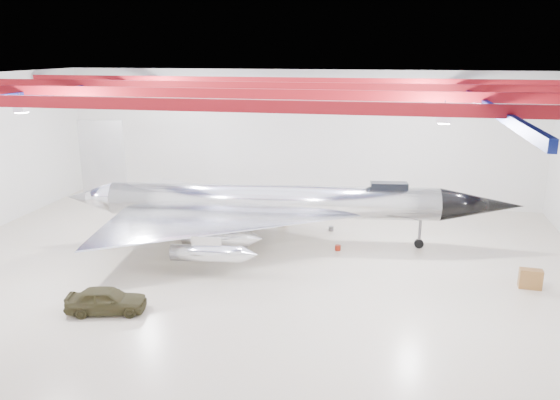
# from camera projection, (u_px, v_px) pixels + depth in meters

# --- Properties ---
(floor) EXTENTS (40.00, 40.00, 0.00)m
(floor) POSITION_uv_depth(u_px,v_px,m) (252.00, 264.00, 33.07)
(floor) COLOR beige
(floor) RESTS_ON ground
(wall_back) EXTENTS (40.00, 0.00, 40.00)m
(wall_back) POSITION_uv_depth(u_px,v_px,m) (295.00, 137.00, 45.77)
(wall_back) COLOR silver
(wall_back) RESTS_ON floor
(ceiling) EXTENTS (40.00, 40.00, 0.00)m
(ceiling) POSITION_uv_depth(u_px,v_px,m) (249.00, 78.00, 30.15)
(ceiling) COLOR #0A0F38
(ceiling) RESTS_ON wall_back
(ceiling_structure) EXTENTS (39.50, 29.50, 1.08)m
(ceiling_structure) POSITION_uv_depth(u_px,v_px,m) (249.00, 91.00, 30.33)
(ceiling_structure) COLOR maroon
(ceiling_structure) RESTS_ON ceiling
(jet_aircraft) EXTENTS (29.88, 19.06, 8.16)m
(jet_aircraft) POSITION_uv_depth(u_px,v_px,m) (272.00, 206.00, 35.71)
(jet_aircraft) COLOR silver
(jet_aircraft) RESTS_ON floor
(jeep) EXTENTS (4.14, 2.45, 1.32)m
(jeep) POSITION_uv_depth(u_px,v_px,m) (106.00, 300.00, 26.79)
(jeep) COLOR #35311A
(jeep) RESTS_ON floor
(desk) EXTENTS (1.21, 0.66, 1.08)m
(desk) POSITION_uv_depth(u_px,v_px,m) (530.00, 279.00, 29.56)
(desk) COLOR brown
(desk) RESTS_ON floor
(crate_ply) EXTENTS (0.62, 0.56, 0.36)m
(crate_ply) POSITION_uv_depth(u_px,v_px,m) (182.00, 233.00, 38.00)
(crate_ply) COLOR olive
(crate_ply) RESTS_ON floor
(engine_drum) EXTENTS (0.63, 0.63, 0.48)m
(engine_drum) POSITION_uv_depth(u_px,v_px,m) (243.00, 249.00, 34.76)
(engine_drum) COLOR #59595B
(engine_drum) RESTS_ON floor
(parts_bin) EXTENTS (0.71, 0.65, 0.40)m
(parts_bin) POSITION_uv_depth(u_px,v_px,m) (283.00, 223.00, 40.19)
(parts_bin) COLOR olive
(parts_bin) RESTS_ON floor
(crate_small) EXTENTS (0.40, 0.37, 0.23)m
(crate_small) POSITION_uv_depth(u_px,v_px,m) (216.00, 215.00, 42.44)
(crate_small) COLOR #59595B
(crate_small) RESTS_ON floor
(tool_chest) EXTENTS (0.45, 0.45, 0.34)m
(tool_chest) POSITION_uv_depth(u_px,v_px,m) (338.00, 248.00, 35.25)
(tool_chest) COLOR maroon
(tool_chest) RESTS_ON floor
(oil_barrel) EXTENTS (0.66, 0.59, 0.38)m
(oil_barrel) POSITION_uv_depth(u_px,v_px,m) (224.00, 240.00, 36.65)
(oil_barrel) COLOR olive
(oil_barrel) RESTS_ON floor
(spares_box) EXTENTS (0.40, 0.40, 0.33)m
(spares_box) POSITION_uv_depth(u_px,v_px,m) (331.00, 229.00, 39.04)
(spares_box) COLOR #59595B
(spares_box) RESTS_ON floor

